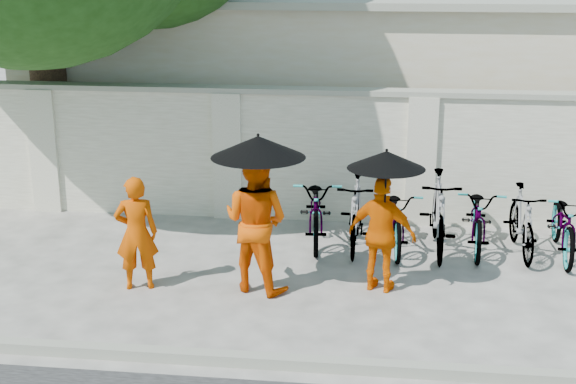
# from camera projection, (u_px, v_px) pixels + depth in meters

# --- Properties ---
(ground) EXTENTS (80.00, 80.00, 0.00)m
(ground) POSITION_uv_depth(u_px,v_px,m) (261.00, 297.00, 9.80)
(ground) COLOR #B9B3A8
(kerb) EXTENTS (40.00, 0.16, 0.12)m
(kerb) POSITION_uv_depth(u_px,v_px,m) (235.00, 359.00, 8.17)
(kerb) COLOR gray
(kerb) RESTS_ON ground
(compound_wall) EXTENTS (20.00, 0.30, 2.00)m
(compound_wall) POSITION_uv_depth(u_px,v_px,m) (356.00, 158.00, 12.45)
(compound_wall) COLOR white
(compound_wall) RESTS_ON ground
(building_behind) EXTENTS (14.00, 6.00, 3.20)m
(building_behind) POSITION_uv_depth(u_px,v_px,m) (415.00, 84.00, 15.79)
(building_behind) COLOR beige
(building_behind) RESTS_ON ground
(monk_left) EXTENTS (0.60, 0.46, 1.45)m
(monk_left) POSITION_uv_depth(u_px,v_px,m) (136.00, 233.00, 9.90)
(monk_left) COLOR #C64300
(monk_left) RESTS_ON ground
(monk_center) EXTENTS (1.05, 0.94, 1.78)m
(monk_center) POSITION_uv_depth(u_px,v_px,m) (256.00, 221.00, 9.82)
(monk_center) COLOR #DD4B02
(monk_center) RESTS_ON ground
(parasol_center) EXTENTS (1.14, 1.14, 0.97)m
(parasol_center) POSITION_uv_depth(u_px,v_px,m) (258.00, 147.00, 9.47)
(parasol_center) COLOR black
(parasol_center) RESTS_ON ground
(monk_right) EXTENTS (0.92, 0.60, 1.46)m
(monk_right) POSITION_uv_depth(u_px,v_px,m) (382.00, 235.00, 9.82)
(monk_right) COLOR #E55D00
(monk_right) RESTS_ON ground
(parasol_right) EXTENTS (0.94, 0.94, 0.98)m
(parasol_right) POSITION_uv_depth(u_px,v_px,m) (386.00, 160.00, 9.47)
(parasol_right) COLOR black
(parasol_right) RESTS_ON ground
(bike_0) EXTENTS (0.85, 1.97, 1.01)m
(bike_0) POSITION_uv_depth(u_px,v_px,m) (317.00, 208.00, 11.61)
(bike_0) COLOR slate
(bike_0) RESTS_ON ground
(bike_1) EXTENTS (0.52, 1.74, 1.04)m
(bike_1) POSITION_uv_depth(u_px,v_px,m) (356.00, 213.00, 11.33)
(bike_1) COLOR slate
(bike_1) RESTS_ON ground
(bike_2) EXTENTS (0.71, 1.79, 0.93)m
(bike_2) POSITION_uv_depth(u_px,v_px,m) (397.00, 218.00, 11.33)
(bike_2) COLOR slate
(bike_2) RESTS_ON ground
(bike_3) EXTENTS (0.54, 1.87, 1.12)m
(bike_3) POSITION_uv_depth(u_px,v_px,m) (438.00, 214.00, 11.18)
(bike_3) COLOR slate
(bike_3) RESTS_ON ground
(bike_4) EXTENTS (0.76, 1.87, 0.96)m
(bike_4) POSITION_uv_depth(u_px,v_px,m) (479.00, 217.00, 11.30)
(bike_4) COLOR slate
(bike_4) RESTS_ON ground
(bike_5) EXTENTS (0.52, 1.61, 0.96)m
(bike_5) POSITION_uv_depth(u_px,v_px,m) (522.00, 221.00, 11.11)
(bike_5) COLOR slate
(bike_5) RESTS_ON ground
(bike_6) EXTENTS (0.73, 1.83, 0.94)m
(bike_6) POSITION_uv_depth(u_px,v_px,m) (564.00, 224.00, 11.04)
(bike_6) COLOR slate
(bike_6) RESTS_ON ground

